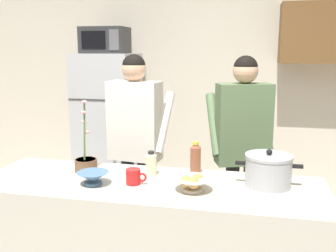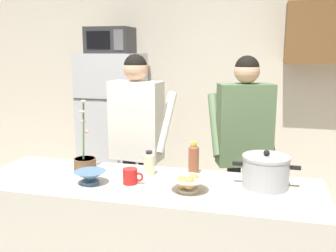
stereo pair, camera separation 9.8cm
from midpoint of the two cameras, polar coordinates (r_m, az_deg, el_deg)
The scene contains 13 objects.
back_wall_unit at distance 4.45m, azimuth 6.93°, elevation 6.86°, with size 6.00×0.48×2.60m.
kitchen_island at distance 2.57m, azimuth -3.88°, elevation -18.17°, with size 2.14×0.68×0.92m, color beige.
refrigerator at distance 4.40m, azimuth -9.50°, elevation -0.38°, with size 0.64×0.68×1.69m.
microwave at distance 4.29m, azimuth -10.05°, elevation 12.52°, with size 0.48×0.37×0.28m.
person_near_pot at distance 3.19m, azimuth -5.78°, elevation -0.73°, with size 0.56×0.47×1.69m.
person_by_sink at distance 3.12m, azimuth 10.23°, elevation -1.27°, with size 0.60×0.54×1.68m.
cooking_pot at distance 2.36m, azimuth 13.64°, elevation -6.46°, with size 0.39×0.28×0.23m.
coffee_mug at distance 2.35m, azimuth -6.35°, elevation -7.55°, with size 0.13×0.09×0.10m.
bread_bowl at distance 2.22m, azimuth 2.40°, elevation -8.54°, with size 0.22×0.22×0.10m.
empty_bowl at distance 2.38m, azimuth -12.36°, elevation -7.54°, with size 0.19×0.19×0.08m.
bottle_near_edge at distance 2.52m, azimuth 3.03°, elevation -4.82°, with size 0.07×0.07×0.21m.
bottle_mid_counter at distance 2.50m, azimuth -3.67°, elevation -5.60°, with size 0.07×0.07×0.16m.
potted_orchid at distance 2.64m, azimuth -13.24°, elevation -5.23°, with size 0.15×0.15×0.49m.
Camera 1 is at (0.59, -2.16, 1.73)m, focal length 40.71 mm.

